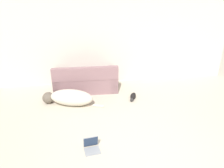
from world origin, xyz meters
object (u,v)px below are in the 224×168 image
(cat, at_px, (133,96))
(laptop_open, at_px, (91,145))
(couch, at_px, (86,81))
(dog, at_px, (69,98))

(cat, bearing_deg, laptop_open, -10.66)
(cat, relative_size, laptop_open, 1.54)
(couch, xyz_separation_m, laptop_open, (0.01, -2.57, -0.20))
(dog, bearing_deg, cat, -159.74)
(couch, xyz_separation_m, cat, (1.24, -0.71, -0.22))
(dog, bearing_deg, laptop_open, 121.75)
(couch, height_order, laptop_open, couch)
(dog, distance_m, cat, 1.70)
(couch, distance_m, laptop_open, 2.58)
(dog, height_order, laptop_open, dog)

